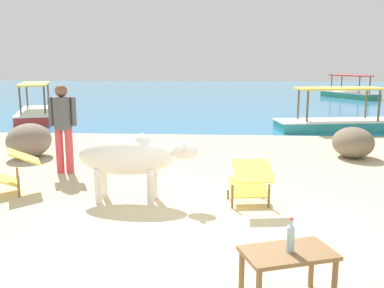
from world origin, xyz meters
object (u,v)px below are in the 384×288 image
(boat_teal, at_px, (337,121))
(person_standing, at_px, (63,122))
(cow, at_px, (129,157))
(boat_green, at_px, (349,93))
(bottle, at_px, (291,238))
(deck_chair_far, at_px, (14,169))
(deck_chair_near, at_px, (250,180))
(low_bench_table, at_px, (288,260))
(boat_red, at_px, (36,112))

(boat_teal, bearing_deg, person_standing, 31.63)
(cow, height_order, boat_green, boat_green)
(bottle, relative_size, deck_chair_far, 0.32)
(cow, bearing_deg, boat_green, 67.38)
(deck_chair_near, height_order, boat_green, boat_green)
(bottle, height_order, deck_chair_far, bottle)
(low_bench_table, bearing_deg, person_standing, 110.72)
(low_bench_table, distance_m, boat_red, 13.55)
(boat_teal, bearing_deg, deck_chair_near, 57.62)
(person_standing, xyz_separation_m, boat_red, (-3.72, 7.36, -0.70))
(cow, bearing_deg, deck_chair_near, -3.70)
(deck_chair_near, height_order, boat_teal, boat_teal)
(boat_teal, bearing_deg, boat_red, -19.56)
(cow, relative_size, boat_green, 0.47)
(deck_chair_near, xyz_separation_m, boat_green, (7.00, 19.20, -0.13))
(bottle, xyz_separation_m, person_standing, (-3.43, 4.16, 0.36))
(boat_teal, distance_m, boat_red, 10.28)
(deck_chair_far, relative_size, boat_red, 0.24)
(cow, height_order, deck_chair_near, cow)
(boat_green, bearing_deg, person_standing, 121.94)
(deck_chair_far, xyz_separation_m, boat_red, (-3.37, 8.62, -0.13))
(boat_teal, height_order, boat_red, same)
(deck_chair_near, relative_size, person_standing, 0.51)
(bottle, height_order, boat_teal, boat_teal)
(cow, xyz_separation_m, boat_green, (8.76, 19.02, -0.41))
(low_bench_table, distance_m, deck_chair_far, 4.75)
(cow, height_order, boat_red, boat_red)
(cow, distance_m, low_bench_table, 3.25)
(bottle, bearing_deg, cow, 125.85)
(low_bench_table, distance_m, boat_green, 22.71)
(deck_chair_far, relative_size, boat_green, 0.24)
(cow, height_order, low_bench_table, cow)
(cow, xyz_separation_m, low_bench_table, (1.90, -2.63, -0.27))
(cow, bearing_deg, deck_chair_far, 174.36)
(bottle, distance_m, boat_red, 13.56)
(deck_chair_far, distance_m, person_standing, 1.42)
(boat_green, bearing_deg, bottle, 134.83)
(low_bench_table, bearing_deg, boat_teal, 54.07)
(low_bench_table, bearing_deg, deck_chair_near, 74.45)
(boat_teal, bearing_deg, cow, 46.22)
(deck_chair_far, height_order, boat_red, boat_red)
(bottle, distance_m, deck_chair_near, 2.48)
(low_bench_table, xyz_separation_m, boat_teal, (2.96, 9.62, -0.14))
(low_bench_table, relative_size, deck_chair_far, 0.93)
(cow, xyz_separation_m, bottle, (1.91, -2.64, -0.07))
(cow, distance_m, boat_red, 10.32)
(low_bench_table, bearing_deg, boat_red, 103.02)
(boat_teal, xyz_separation_m, boat_red, (-10.11, 1.89, 0.00))
(deck_chair_near, height_order, deck_chair_far, same)
(bottle, bearing_deg, boat_red, 121.85)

